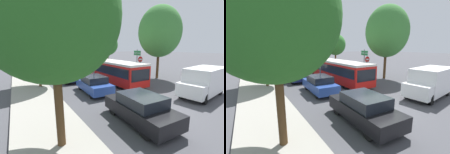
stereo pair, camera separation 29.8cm
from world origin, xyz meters
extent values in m
plane|color=#47474C|center=(0.00, 0.00, 0.00)|extent=(200.00, 200.00, 0.00)
cube|color=#9E998E|center=(-6.16, 19.89, 0.07)|extent=(3.20, 49.79, 0.14)
cube|color=red|center=(1.95, 7.95, 1.24)|extent=(2.44, 9.08, 1.96)
cube|color=black|center=(1.95, 7.95, 1.59)|extent=(2.46, 8.71, 0.86)
cube|color=silver|center=(1.95, 7.95, 2.32)|extent=(2.44, 9.08, 0.19)
cube|color=red|center=(1.95, 16.55, 1.24)|extent=(2.44, 6.21, 1.96)
cube|color=black|center=(1.95, 16.55, 1.59)|extent=(2.46, 5.96, 0.86)
cube|color=silver|center=(1.95, 16.55, 2.32)|extent=(2.44, 6.21, 0.19)
cylinder|color=black|center=(1.95, 12.97, 1.24)|extent=(1.80, 0.96, 1.80)
cube|color=black|center=(1.95, 3.45, 1.48)|extent=(2.14, 0.10, 1.05)
cylinder|color=black|center=(2.97, 5.05, 0.48)|extent=(0.29, 0.96, 0.96)
cylinder|color=black|center=(0.93, 5.05, 0.48)|extent=(0.29, 0.96, 0.96)
cylinder|color=black|center=(2.97, 10.86, 0.48)|extent=(0.29, 0.96, 0.96)
cylinder|color=black|center=(0.93, 10.86, 0.48)|extent=(0.29, 0.96, 0.96)
cylinder|color=black|center=(2.98, 16.55, 0.48)|extent=(0.29, 0.96, 0.96)
cylinder|color=black|center=(0.93, 16.55, 0.48)|extent=(0.29, 0.96, 0.96)
cube|color=silver|center=(-1.82, 39.79, 1.27)|extent=(3.27, 11.59, 1.99)
cube|color=black|center=(-1.82, 39.79, 1.63)|extent=(3.25, 11.02, 0.84)
cube|color=black|center=(-1.82, 39.79, 2.36)|extent=(3.27, 11.59, 0.20)
cylinder|color=black|center=(-2.64, 43.63, 0.50)|extent=(0.36, 1.01, 1.00)
cylinder|color=black|center=(-0.51, 43.49, 0.50)|extent=(0.36, 1.01, 1.00)
cylinder|color=black|center=(-3.10, 36.43, 0.50)|extent=(0.36, 1.01, 1.00)
cylinder|color=black|center=(-0.97, 36.29, 0.50)|extent=(0.36, 1.01, 1.00)
cube|color=black|center=(-1.91, -0.58, 0.63)|extent=(2.10, 4.51, 0.72)
cube|color=black|center=(-1.91, -0.69, 1.26)|extent=(1.84, 2.40, 0.55)
cylinder|color=black|center=(-2.62, 0.87, 0.34)|extent=(0.27, 0.68, 0.67)
cylinder|color=black|center=(-1.05, 0.79, 0.34)|extent=(0.27, 0.68, 0.67)
cylinder|color=black|center=(-2.77, -1.95, 0.34)|extent=(0.27, 0.68, 0.67)
cylinder|color=black|center=(-1.20, -2.03, 0.34)|extent=(0.27, 0.68, 0.67)
cube|color=#284799|center=(-1.64, 5.49, 0.62)|extent=(2.05, 4.40, 0.70)
cube|color=black|center=(-1.64, 5.39, 1.23)|extent=(1.80, 2.34, 0.53)
cylinder|color=black|center=(-2.33, 6.91, 0.33)|extent=(0.26, 0.67, 0.66)
cylinder|color=black|center=(-0.80, 6.83, 0.33)|extent=(0.26, 0.67, 0.66)
cylinder|color=black|center=(-2.48, 4.15, 0.33)|extent=(0.26, 0.67, 0.66)
cylinder|color=black|center=(-0.94, 4.07, 0.33)|extent=(0.26, 0.67, 0.66)
cube|color=navy|center=(-2.05, 11.13, 0.62)|extent=(2.06, 4.42, 0.70)
cube|color=black|center=(-2.06, 11.03, 1.24)|extent=(1.80, 2.35, 0.54)
cylinder|color=black|center=(-2.75, 12.56, 0.33)|extent=(0.26, 0.67, 0.66)
cylinder|color=black|center=(-1.21, 12.48, 0.33)|extent=(0.26, 0.67, 0.66)
cylinder|color=black|center=(-2.89, 9.79, 0.33)|extent=(0.26, 0.67, 0.66)
cylinder|color=black|center=(-1.35, 9.71, 0.33)|extent=(0.26, 0.67, 0.66)
cube|color=#B7BABF|center=(-1.61, 17.51, 0.59)|extent=(1.96, 4.20, 0.67)
cube|color=black|center=(-1.61, 17.41, 1.17)|extent=(1.71, 2.23, 0.51)
cylinder|color=black|center=(-2.27, 18.86, 0.31)|extent=(0.25, 0.64, 0.63)
cylinder|color=black|center=(-0.81, 18.79, 0.31)|extent=(0.25, 0.64, 0.63)
cylinder|color=black|center=(-2.41, 16.24, 0.31)|extent=(0.25, 0.64, 0.63)
cylinder|color=black|center=(-0.94, 16.16, 0.31)|extent=(0.25, 0.64, 0.63)
cube|color=white|center=(-2.04, 24.01, 0.62)|extent=(2.07, 4.45, 0.71)
cube|color=black|center=(-2.04, 23.91, 1.25)|extent=(1.82, 2.37, 0.54)
cylinder|color=black|center=(-2.74, 25.44, 0.33)|extent=(0.26, 0.68, 0.66)
cylinder|color=black|center=(-1.19, 25.36, 0.33)|extent=(0.26, 0.68, 0.66)
cylinder|color=black|center=(-2.88, 22.66, 0.33)|extent=(0.26, 0.68, 0.66)
cylinder|color=black|center=(-1.33, 22.58, 0.33)|extent=(0.26, 0.68, 0.66)
cube|color=white|center=(5.66, -0.16, 1.31)|extent=(4.30, 2.46, 2.00)
cube|color=white|center=(3.18, -0.44, 0.84)|extent=(1.11, 1.99, 1.00)
cylinder|color=black|center=(3.67, -1.23, 0.36)|extent=(0.74, 0.32, 0.72)
cylinder|color=black|center=(3.48, 0.44, 0.36)|extent=(0.74, 0.32, 0.72)
cylinder|color=black|center=(6.95, -0.86, 0.36)|extent=(0.74, 0.32, 0.72)
cylinder|color=black|center=(6.76, 0.81, 0.36)|extent=(0.74, 0.32, 0.72)
cylinder|color=#56595E|center=(-0.57, 7.58, 1.70)|extent=(0.12, 0.12, 3.40)
cube|color=black|center=(-0.57, 7.58, 2.95)|extent=(0.33, 0.26, 0.90)
sphere|color=red|center=(-0.57, 7.43, 3.23)|extent=(0.18, 0.18, 0.18)
sphere|color=#EAAD14|center=(-0.57, 7.43, 2.95)|extent=(0.18, 0.18, 0.18)
sphere|color=green|center=(-0.57, 7.43, 2.67)|extent=(0.18, 0.18, 0.18)
cylinder|color=#56595E|center=(5.57, 7.36, 1.20)|extent=(0.08, 0.08, 2.40)
cylinder|color=red|center=(5.57, 7.36, 2.47)|extent=(0.70, 0.03, 0.70)
cube|color=white|center=(5.57, 7.34, 2.47)|extent=(0.50, 0.04, 0.14)
cylinder|color=#56595E|center=(6.78, 9.27, 1.80)|extent=(0.10, 0.10, 3.60)
cube|color=#197A38|center=(6.78, 9.27, 3.30)|extent=(0.18, 1.40, 0.28)
cube|color=#197A38|center=(6.78, 9.27, 2.96)|extent=(0.18, 1.40, 0.28)
cylinder|color=#51381E|center=(-5.98, -0.49, 1.61)|extent=(0.32, 0.32, 3.23)
ellipsoid|color=#286623|center=(-5.98, -0.49, 5.00)|extent=(4.68, 4.68, 4.73)
cylinder|color=#51381E|center=(-5.33, 9.80, 1.25)|extent=(0.27, 0.27, 2.51)
ellipsoid|color=#3D7F38|center=(-5.33, 9.80, 4.52)|extent=(5.06, 5.06, 5.36)
cylinder|color=#51381E|center=(7.95, 6.69, 1.73)|extent=(0.32, 0.32, 3.45)
ellipsoid|color=#3D7F38|center=(7.95, 6.69, 5.76)|extent=(5.12, 5.12, 6.15)
ellipsoid|color=#3D7F38|center=(7.36, 6.64, 4.84)|extent=(3.07, 3.07, 3.38)
cylinder|color=#51381E|center=(7.59, 18.24, 1.45)|extent=(0.30, 0.30, 2.91)
ellipsoid|color=#33752D|center=(7.59, 18.24, 4.38)|extent=(3.75, 3.75, 3.92)
ellipsoid|color=#286623|center=(7.26, 18.76, 3.79)|extent=(2.25, 2.25, 2.15)
camera|label=1|loc=(-7.19, -6.03, 3.94)|focal=24.00mm
camera|label=2|loc=(-6.94, -6.19, 3.94)|focal=24.00mm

